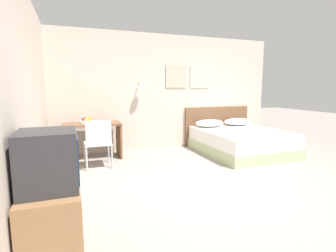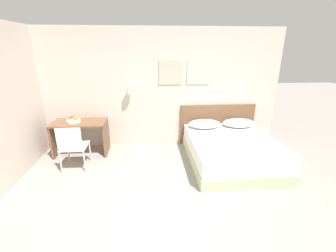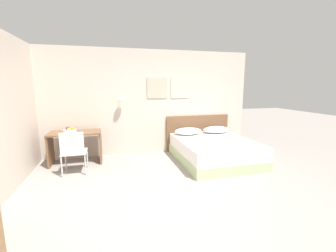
% 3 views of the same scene
% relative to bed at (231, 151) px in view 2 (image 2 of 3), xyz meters
% --- Properties ---
extents(ground_plane, '(24.00, 24.00, 0.00)m').
position_rel_bed_xyz_m(ground_plane, '(-1.49, -1.76, -0.25)').
color(ground_plane, gray).
extents(wall_back, '(5.74, 0.31, 2.65)m').
position_rel_bed_xyz_m(wall_back, '(-1.48, 1.08, 1.08)').
color(wall_back, beige).
rests_on(wall_back, ground_plane).
extents(bed, '(1.67, 1.98, 0.51)m').
position_rel_bed_xyz_m(bed, '(0.00, 0.00, 0.00)').
color(bed, '#B2C693').
rests_on(bed, ground_plane).
extents(headboard, '(1.79, 0.06, 0.95)m').
position_rel_bed_xyz_m(headboard, '(-0.00, 1.02, 0.22)').
color(headboard, brown).
rests_on(headboard, ground_plane).
extents(pillow_left, '(0.72, 0.46, 0.17)m').
position_rel_bed_xyz_m(pillow_left, '(-0.40, 0.71, 0.34)').
color(pillow_left, white).
rests_on(pillow_left, bed).
extents(pillow_right, '(0.72, 0.46, 0.17)m').
position_rel_bed_xyz_m(pillow_right, '(0.40, 0.71, 0.34)').
color(pillow_right, white).
rests_on(pillow_right, bed).
extents(folded_towel_near_foot, '(0.28, 0.27, 0.06)m').
position_rel_bed_xyz_m(folded_towel_near_foot, '(0.04, -0.30, 0.29)').
color(folded_towel_near_foot, white).
rests_on(folded_towel_near_foot, bed).
extents(folded_towel_mid_bed, '(0.32, 0.29, 0.06)m').
position_rel_bed_xyz_m(folded_towel_mid_bed, '(-0.08, -0.75, 0.29)').
color(folded_towel_mid_bed, white).
rests_on(folded_towel_mid_bed, bed).
extents(desk, '(1.11, 0.59, 0.73)m').
position_rel_bed_xyz_m(desk, '(-3.12, 0.66, 0.26)').
color(desk, brown).
rests_on(desk, ground_plane).
extents(desk_chair, '(0.47, 0.47, 0.88)m').
position_rel_bed_xyz_m(desk_chair, '(-3.08, -0.04, 0.26)').
color(desk_chair, white).
rests_on(desk_chair, ground_plane).
extents(fruit_bowl, '(0.28, 0.28, 0.13)m').
position_rel_bed_xyz_m(fruit_bowl, '(-3.22, 0.64, 0.53)').
color(fruit_bowl, silver).
rests_on(fruit_bowl, desk).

